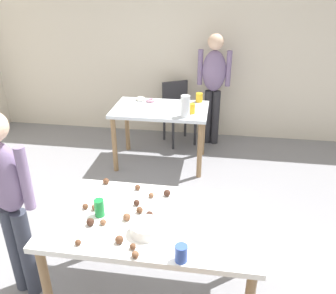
# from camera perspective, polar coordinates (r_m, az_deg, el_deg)

# --- Properties ---
(wall_back) EXTENTS (6.40, 0.10, 2.60)m
(wall_back) POSITION_cam_1_polar(r_m,az_deg,el_deg) (5.14, 5.55, 15.87)
(wall_back) COLOR beige
(wall_back) RESTS_ON ground_plane
(dining_table_near) EXTENTS (1.40, 0.81, 0.75)m
(dining_table_near) POSITION_cam_1_polar(r_m,az_deg,el_deg) (2.43, -2.52, -13.10)
(dining_table_near) COLOR white
(dining_table_near) RESTS_ON ground_plane
(dining_table_far) EXTENTS (1.16, 0.73, 0.75)m
(dining_table_far) POSITION_cam_1_polar(r_m,az_deg,el_deg) (4.34, -1.24, 5.06)
(dining_table_far) COLOR silver
(dining_table_far) RESTS_ON ground_plane
(chair_far_table) EXTENTS (0.55, 0.55, 0.87)m
(chair_far_table) POSITION_cam_1_polar(r_m,az_deg,el_deg) (5.03, 1.57, 6.28)
(chair_far_table) COLOR #2D2D33
(chair_far_table) RESTS_ON ground_plane
(person_girl_near) EXTENTS (0.45, 0.28, 1.47)m
(person_girl_near) POSITION_cam_1_polar(r_m,az_deg,el_deg) (2.61, -24.69, -7.01)
(person_girl_near) COLOR #383D4C
(person_girl_near) RESTS_ON ground_plane
(person_adult_far) EXTENTS (0.45, 0.22, 1.55)m
(person_adult_far) POSITION_cam_1_polar(r_m,az_deg,el_deg) (4.87, 7.45, 10.72)
(person_adult_far) COLOR #28282D
(person_adult_far) RESTS_ON ground_plane
(mixing_bowl) EXTENTS (0.20, 0.20, 0.07)m
(mixing_bowl) POSITION_cam_1_polar(r_m,az_deg,el_deg) (2.23, -3.63, -13.10)
(mixing_bowl) COLOR white
(mixing_bowl) RESTS_ON dining_table_near
(soda_can) EXTENTS (0.07, 0.07, 0.12)m
(soda_can) POSITION_cam_1_polar(r_m,az_deg,el_deg) (2.40, -11.15, -9.72)
(soda_can) COLOR #198438
(soda_can) RESTS_ON dining_table_near
(fork_near) EXTENTS (0.17, 0.02, 0.01)m
(fork_near) POSITION_cam_1_polar(r_m,az_deg,el_deg) (2.67, -8.09, -6.93)
(fork_near) COLOR silver
(fork_near) RESTS_ON dining_table_near
(cup_near_0) EXTENTS (0.07, 0.07, 0.10)m
(cup_near_0) POSITION_cam_1_polar(r_m,az_deg,el_deg) (2.04, 2.18, -16.95)
(cup_near_0) COLOR #3351B2
(cup_near_0) RESTS_ON dining_table_near
(cake_ball_0) EXTENTS (0.04, 0.04, 0.04)m
(cake_ball_0) POSITION_cam_1_polar(r_m,az_deg,el_deg) (2.09, -5.36, -17.07)
(cake_ball_0) COLOR brown
(cake_ball_0) RESTS_ON dining_table_near
(cake_ball_1) EXTENTS (0.04, 0.04, 0.04)m
(cake_ball_1) POSITION_cam_1_polar(r_m,az_deg,el_deg) (2.65, -4.98, -6.58)
(cake_ball_1) COLOR brown
(cake_ball_1) RESTS_ON dining_table_near
(cake_ball_2) EXTENTS (0.04, 0.04, 0.04)m
(cake_ball_2) POSITION_cam_1_polar(r_m,az_deg,el_deg) (2.22, -14.47, -14.84)
(cake_ball_2) COLOR brown
(cake_ball_2) RESTS_ON dining_table_near
(cake_ball_3) EXTENTS (0.04, 0.04, 0.04)m
(cake_ball_3) POSITION_cam_1_polar(r_m,az_deg,el_deg) (2.51, -13.35, -9.39)
(cake_ball_3) COLOR brown
(cake_ball_3) RESTS_ON dining_table_near
(cake_ball_4) EXTENTS (0.05, 0.05, 0.05)m
(cake_ball_4) POSITION_cam_1_polar(r_m,az_deg,el_deg) (2.75, -10.09, -5.50)
(cake_ball_4) COLOR brown
(cake_ball_4) RESTS_ON dining_table_near
(cake_ball_5) EXTENTS (0.05, 0.05, 0.05)m
(cake_ball_5) POSITION_cam_1_polar(r_m,az_deg,el_deg) (2.36, -3.04, -10.97)
(cake_ball_5) COLOR #3D2319
(cake_ball_5) RESTS_ON dining_table_near
(cake_ball_6) EXTENTS (0.05, 0.05, 0.05)m
(cake_ball_6) POSITION_cam_1_polar(r_m,az_deg,el_deg) (2.18, -7.96, -14.73)
(cake_ball_6) COLOR brown
(cake_ball_6) RESTS_ON dining_table_near
(cake_ball_7) EXTENTS (0.05, 0.05, 0.05)m
(cake_ball_7) POSITION_cam_1_polar(r_m,az_deg,el_deg) (2.35, -12.56, -11.84)
(cake_ball_7) COLOR #3D2319
(cake_ball_7) RESTS_ON dining_table_near
(cake_ball_8) EXTENTS (0.04, 0.04, 0.04)m
(cake_ball_8) POSITION_cam_1_polar(r_m,az_deg,el_deg) (2.56, -2.75, -7.87)
(cake_ball_8) COLOR brown
(cake_ball_8) RESTS_ON dining_table_near
(cake_ball_9) EXTENTS (0.04, 0.04, 0.04)m
(cake_ball_9) POSITION_cam_1_polar(r_m,az_deg,el_deg) (2.48, -5.15, -9.04)
(cake_ball_9) COLOR #3D2319
(cake_ball_9) RESTS_ON dining_table_near
(cake_ball_10) EXTENTS (0.04, 0.04, 0.04)m
(cake_ball_10) POSITION_cam_1_polar(r_m,az_deg,el_deg) (2.34, -10.55, -11.96)
(cake_ball_10) COLOR brown
(cake_ball_10) RESTS_ON dining_table_near
(cake_ball_11) EXTENTS (0.04, 0.04, 0.04)m
(cake_ball_11) POSITION_cam_1_polar(r_m,az_deg,el_deg) (2.48, -11.89, -9.59)
(cake_ball_11) COLOR brown
(cake_ball_11) RESTS_ON dining_table_near
(cake_ball_12) EXTENTS (0.05, 0.05, 0.05)m
(cake_ball_12) POSITION_cam_1_polar(r_m,az_deg,el_deg) (2.57, -0.15, -7.51)
(cake_ball_12) COLOR #3D2319
(cake_ball_12) RESTS_ON dining_table_near
(cake_ball_13) EXTENTS (0.04, 0.04, 0.04)m
(cake_ball_13) POSITION_cam_1_polar(r_m,az_deg,el_deg) (2.14, -5.77, -15.86)
(cake_ball_13) COLOR brown
(cake_ball_13) RESTS_ON dining_table_near
(cake_ball_14) EXTENTS (0.05, 0.05, 0.05)m
(cake_ball_14) POSITION_cam_1_polar(r_m,az_deg,el_deg) (2.41, -4.66, -10.21)
(cake_ball_14) COLOR brown
(cake_ball_14) RESTS_ON dining_table_near
(cake_ball_15) EXTENTS (0.05, 0.05, 0.05)m
(cake_ball_15) POSITION_cam_1_polar(r_m,az_deg,el_deg) (2.35, -6.74, -11.27)
(cake_ball_15) COLOR brown
(cake_ball_15) RESTS_ON dining_table_near
(pitcher_far) EXTENTS (0.11, 0.11, 0.25)m
(pitcher_far) POSITION_cam_1_polar(r_m,az_deg,el_deg) (3.99, 2.84, 6.66)
(pitcher_far) COLOR white
(pitcher_far) RESTS_ON dining_table_far
(cup_far_0) EXTENTS (0.09, 0.09, 0.11)m
(cup_far_0) POSITION_cam_1_polar(r_m,az_deg,el_deg) (4.52, 5.11, 8.05)
(cup_far_0) COLOR yellow
(cup_far_0) RESTS_ON dining_table_far
(cup_far_1) EXTENTS (0.08, 0.08, 0.12)m
(cup_far_1) POSITION_cam_1_polar(r_m,az_deg,el_deg) (4.11, 3.85, 6.27)
(cup_far_1) COLOR yellow
(cup_far_1) RESTS_ON dining_table_far
(donut_far_0) EXTENTS (0.13, 0.13, 0.04)m
(donut_far_0) POSITION_cam_1_polar(r_m,az_deg,el_deg) (4.60, -4.52, 7.85)
(donut_far_0) COLOR white
(donut_far_0) RESTS_ON dining_table_far
(donut_far_1) EXTENTS (0.13, 0.13, 0.04)m
(donut_far_1) POSITION_cam_1_polar(r_m,az_deg,el_deg) (4.24, 3.18, 6.32)
(donut_far_1) COLOR brown
(donut_far_1) RESTS_ON dining_table_far
(donut_far_2) EXTENTS (0.11, 0.11, 0.03)m
(donut_far_2) POSITION_cam_1_polar(r_m,az_deg,el_deg) (4.53, -2.89, 7.61)
(donut_far_2) COLOR pink
(donut_far_2) RESTS_ON dining_table_far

